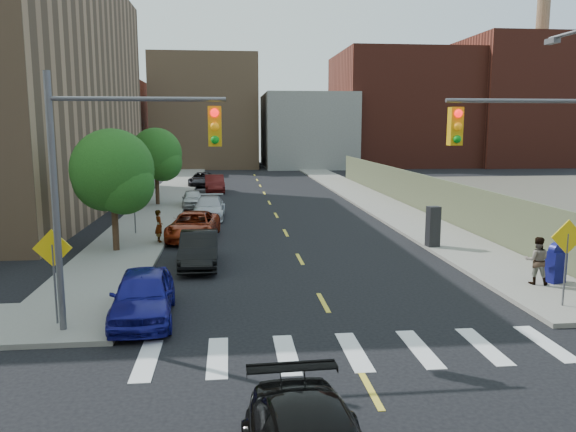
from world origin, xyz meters
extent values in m
cube|color=gray|center=(-7.75, 41.50, 0.07)|extent=(3.50, 73.00, 0.15)
cube|color=gray|center=(7.75, 41.50, 0.07)|extent=(3.50, 73.00, 0.15)
cube|color=#616748|center=(9.60, 28.00, 1.25)|extent=(0.12, 44.00, 2.50)
cube|color=#592319|center=(-22.00, 70.00, 6.00)|extent=(14.00, 18.00, 12.00)
cube|color=#8C6B4C|center=(-6.00, 72.00, 7.50)|extent=(14.00, 16.00, 15.00)
cube|color=gray|center=(8.00, 70.00, 5.00)|extent=(12.00, 16.00, 10.00)
cube|color=#592319|center=(22.00, 72.00, 8.00)|extent=(18.00, 18.00, 16.00)
cube|color=#592319|center=(38.00, 70.00, 9.00)|extent=(14.00, 16.00, 18.00)
cylinder|color=#8C6B4C|center=(42.00, 70.00, 14.00)|extent=(1.80, 1.80, 28.00)
cylinder|color=#59595E|center=(-7.50, 6.00, 3.50)|extent=(0.18, 0.18, 7.00)
cylinder|color=#59595E|center=(-5.25, 6.00, 6.30)|extent=(4.50, 0.12, 0.12)
cube|color=#E5A50C|center=(-3.30, 6.00, 5.60)|extent=(0.35, 0.30, 1.05)
cylinder|color=#59595E|center=(5.25, 6.00, 6.30)|extent=(4.50, 0.12, 0.12)
cube|color=#E5A50C|center=(3.30, 6.00, 5.60)|extent=(0.35, 0.30, 1.05)
cube|color=#59595E|center=(8.20, 9.80, 8.50)|extent=(0.25, 0.60, 0.18)
cylinder|color=#59595E|center=(-7.80, 6.50, 1.20)|extent=(0.06, 0.06, 2.40)
cube|color=yellow|center=(-7.80, 6.50, 2.30)|extent=(1.06, 0.04, 1.06)
cylinder|color=#59595E|center=(7.20, 6.50, 1.20)|extent=(0.06, 0.06, 2.40)
cube|color=yellow|center=(7.20, 6.50, 2.30)|extent=(1.06, 0.04, 1.06)
cylinder|color=#59595E|center=(-7.80, 20.00, 1.20)|extent=(0.06, 0.06, 2.40)
cube|color=yellow|center=(-7.80, 20.00, 2.30)|extent=(1.06, 0.04, 1.06)
cylinder|color=#332114|center=(-8.00, 16.00, 1.32)|extent=(0.28, 0.28, 2.64)
sphere|color=#1A4313|center=(-8.00, 16.00, 3.72)|extent=(3.60, 3.60, 3.60)
sphere|color=#1A4313|center=(-7.50, 15.70, 3.12)|extent=(2.64, 2.64, 2.64)
sphere|color=#1A4313|center=(-8.40, 16.40, 3.30)|extent=(2.88, 2.88, 2.88)
cylinder|color=#332114|center=(-8.00, 31.00, 1.32)|extent=(0.28, 0.28, 2.64)
sphere|color=#1A4313|center=(-8.00, 31.00, 3.72)|extent=(3.60, 3.60, 3.60)
sphere|color=#1A4313|center=(-7.50, 30.70, 3.12)|extent=(2.64, 2.64, 2.64)
sphere|color=#1A4313|center=(-8.40, 31.40, 3.30)|extent=(2.88, 2.88, 2.88)
imported|color=navy|center=(-5.50, 7.00, 0.74)|extent=(2.00, 4.42, 1.47)
imported|color=black|center=(-4.20, 13.24, 0.70)|extent=(1.53, 4.26, 1.40)
imported|color=maroon|center=(-4.77, 18.87, 0.68)|extent=(2.71, 5.08, 1.36)
imported|color=#B3B5BC|center=(-4.20, 25.11, 0.67)|extent=(2.04, 4.71, 1.35)
imported|color=#BCBCBC|center=(-5.50, 30.11, 0.61)|extent=(1.68, 3.69, 1.23)
imported|color=#450E0D|center=(-4.20, 39.00, 0.75)|extent=(1.88, 4.65, 1.50)
imported|color=black|center=(-5.50, 44.38, 0.65)|extent=(2.56, 4.83, 1.29)
cube|color=navy|center=(8.45, 8.99, 0.71)|extent=(0.69, 0.59, 1.11)
cylinder|color=navy|center=(8.45, 8.99, 1.29)|extent=(0.62, 0.42, 0.57)
cube|color=black|center=(6.30, 15.27, 1.07)|extent=(0.61, 0.52, 1.85)
imported|color=gray|center=(-6.30, 17.60, 0.92)|extent=(0.56, 0.66, 1.54)
imported|color=gray|center=(7.67, 8.87, 0.99)|extent=(0.99, 0.89, 1.67)
camera|label=1|loc=(-2.95, -9.13, 5.60)|focal=35.00mm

